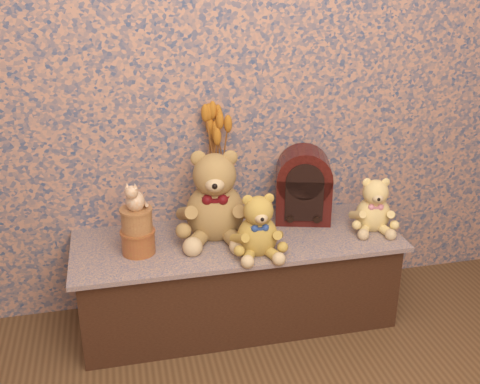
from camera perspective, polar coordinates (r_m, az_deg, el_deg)
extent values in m
cube|color=#394F75|center=(2.51, -1.57, 16.23)|extent=(3.00, 0.10, 2.60)
cube|color=#3B4678|center=(2.64, -0.24, -8.65)|extent=(1.43, 0.51, 0.42)
cylinder|color=tan|center=(2.64, -2.32, -1.10)|extent=(0.16, 0.16, 0.20)
cylinder|color=#AF7F33|center=(2.43, -10.06, -4.89)|extent=(0.15, 0.15, 0.10)
cylinder|color=tan|center=(2.39, -10.22, -2.78)|extent=(0.15, 0.15, 0.10)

